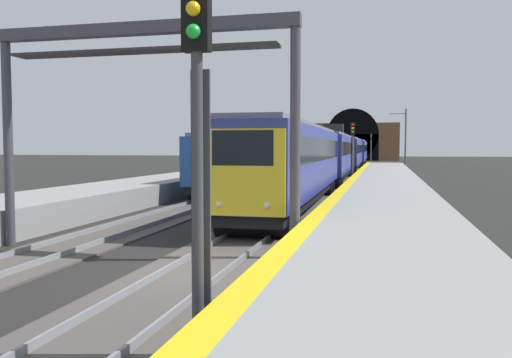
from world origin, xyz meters
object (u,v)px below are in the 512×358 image
(railway_signal_far, at_px, (371,145))
(railway_signal_near, at_px, (198,132))
(railway_signal_mid, at_px, (352,147))
(overhead_signal_gantry, at_px, (141,77))
(train_main_approaching, at_px, (343,153))
(train_adjacent_platform, at_px, (295,155))
(catenary_mast_near, at_px, (405,139))

(railway_signal_far, bearing_deg, railway_signal_near, 0.00)
(railway_signal_mid, xyz_separation_m, overhead_signal_gantry, (-30.05, 4.24, 1.99))
(train_main_approaching, relative_size, overhead_signal_gantry, 9.13)
(train_main_approaching, bearing_deg, railway_signal_near, 1.37)
(train_adjacent_platform, relative_size, railway_signal_far, 10.54)
(train_adjacent_platform, xyz_separation_m, overhead_signal_gantry, (-41.95, -2.46, 2.87))
(railway_signal_near, bearing_deg, railway_signal_mid, -180.00)
(overhead_signal_gantry, height_order, catenary_mast_near, catenary_mast_near)
(train_main_approaching, relative_size, train_adjacent_platform, 1.41)
(train_main_approaching, distance_m, overhead_signal_gantry, 43.40)
(train_adjacent_platform, height_order, railway_signal_mid, railway_signal_mid)
(catenary_mast_near, bearing_deg, overhead_signal_gantry, 170.58)
(train_main_approaching, relative_size, catenary_mast_near, 10.68)
(railway_signal_far, relative_size, catenary_mast_near, 0.72)
(train_main_approaching, xyz_separation_m, train_adjacent_platform, (-1.30, 4.92, -0.19))
(train_adjacent_platform, bearing_deg, railway_signal_far, -8.25)
(train_adjacent_platform, height_order, railway_signal_near, railway_signal_near)
(catenary_mast_near, bearing_deg, railway_signal_mid, 169.02)
(railway_signal_far, height_order, overhead_signal_gantry, overhead_signal_gantry)
(overhead_signal_gantry, bearing_deg, railway_signal_near, -149.30)
(railway_signal_mid, xyz_separation_m, railway_signal_far, (63.19, 0.00, 0.33))
(train_main_approaching, bearing_deg, railway_signal_mid, 7.05)
(train_adjacent_platform, xyz_separation_m, railway_signal_mid, (-11.90, -6.70, 0.88))
(train_main_approaching, height_order, railway_signal_near, railway_signal_near)
(railway_signal_mid, bearing_deg, train_main_approaching, -172.29)
(railway_signal_mid, distance_m, railway_signal_far, 63.19)
(train_adjacent_platform, height_order, railway_signal_far, railway_signal_far)
(railway_signal_far, bearing_deg, catenary_mast_near, 7.86)
(train_main_approaching, distance_m, railway_signal_near, 50.43)
(train_main_approaching, xyz_separation_m, railway_signal_mid, (-13.20, -1.79, 0.69))
(train_adjacent_platform, height_order, overhead_signal_gantry, overhead_signal_gantry)
(train_main_approaching, height_order, railway_signal_mid, railway_signal_mid)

